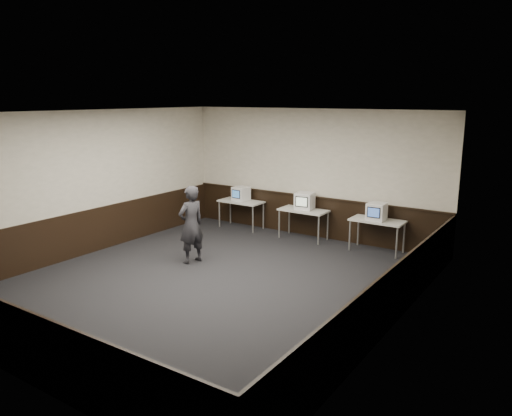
% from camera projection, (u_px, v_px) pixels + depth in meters
% --- Properties ---
extents(floor, '(8.00, 8.00, 0.00)m').
position_uv_depth(floor, '(213.00, 282.00, 9.57)').
color(floor, black).
rests_on(floor, ground).
extents(ceiling, '(8.00, 8.00, 0.00)m').
position_uv_depth(ceiling, '(210.00, 113.00, 8.87)').
color(ceiling, white).
rests_on(ceiling, back_wall).
extents(back_wall, '(7.00, 0.00, 7.00)m').
position_uv_depth(back_wall, '(312.00, 173.00, 12.47)').
color(back_wall, beige).
rests_on(back_wall, ground).
extents(front_wall, '(7.00, 0.00, 7.00)m').
position_uv_depth(front_wall, '(2.00, 257.00, 5.98)').
color(front_wall, beige).
rests_on(front_wall, ground).
extents(left_wall, '(0.00, 8.00, 8.00)m').
position_uv_depth(left_wall, '(89.00, 183.00, 11.12)').
color(left_wall, beige).
rests_on(left_wall, ground).
extents(right_wall, '(0.00, 8.00, 8.00)m').
position_uv_depth(right_wall, '(398.00, 227.00, 7.32)').
color(right_wall, beige).
rests_on(right_wall, ground).
extents(wainscot_back, '(6.98, 0.04, 1.00)m').
position_uv_depth(wainscot_back, '(311.00, 216.00, 12.69)').
color(wainscot_back, black).
rests_on(wainscot_back, back_wall).
extents(wainscot_front, '(6.98, 0.04, 1.00)m').
position_uv_depth(wainscot_front, '(13.00, 340.00, 6.24)').
color(wainscot_front, black).
rests_on(wainscot_front, front_wall).
extents(wainscot_left, '(0.04, 7.98, 1.00)m').
position_uv_depth(wainscot_left, '(93.00, 230.00, 11.35)').
color(wainscot_left, black).
rests_on(wainscot_left, left_wall).
extents(wainscot_right, '(0.04, 7.98, 1.00)m').
position_uv_depth(wainscot_right, '(392.00, 297.00, 7.57)').
color(wainscot_right, black).
rests_on(wainscot_right, right_wall).
extents(wainscot_rail, '(6.98, 0.06, 0.04)m').
position_uv_depth(wainscot_rail, '(311.00, 196.00, 12.56)').
color(wainscot_rail, black).
rests_on(wainscot_rail, wainscot_back).
extents(desk_left, '(1.20, 0.60, 0.75)m').
position_uv_depth(desk_left, '(241.00, 203.00, 13.37)').
color(desk_left, silver).
rests_on(desk_left, ground).
extents(desk_center, '(1.20, 0.60, 0.75)m').
position_uv_depth(desk_center, '(304.00, 212.00, 12.34)').
color(desk_center, silver).
rests_on(desk_center, ground).
extents(desk_right, '(1.20, 0.60, 0.75)m').
position_uv_depth(desk_right, '(377.00, 223.00, 11.31)').
color(desk_right, silver).
rests_on(desk_right, ground).
extents(emac_left, '(0.41, 0.44, 0.38)m').
position_uv_depth(emac_left, '(241.00, 194.00, 13.34)').
color(emac_left, white).
rests_on(emac_left, desk_left).
extents(emac_center, '(0.48, 0.51, 0.42)m').
position_uv_depth(emac_center, '(305.00, 201.00, 12.30)').
color(emac_center, white).
rests_on(emac_center, desk_center).
extents(emac_right, '(0.42, 0.45, 0.40)m').
position_uv_depth(emac_right, '(377.00, 212.00, 11.22)').
color(emac_right, white).
rests_on(emac_right, desk_right).
extents(person, '(0.53, 0.68, 1.67)m').
position_uv_depth(person, '(191.00, 225.00, 10.55)').
color(person, '#242328').
rests_on(person, ground).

